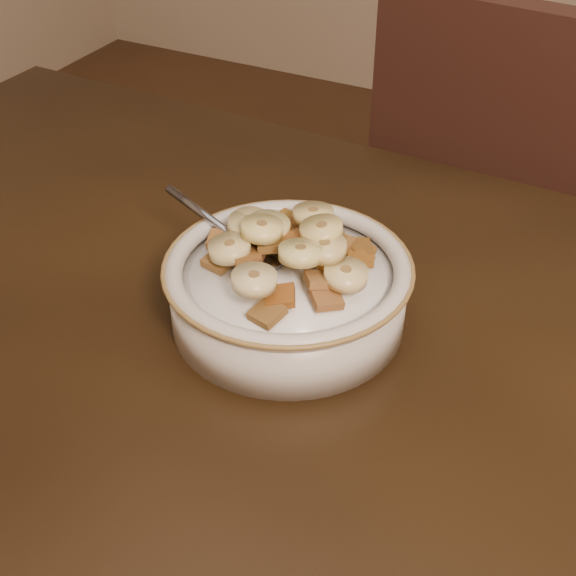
% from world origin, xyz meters
% --- Properties ---
extents(chair, '(0.41, 0.41, 0.84)m').
position_xyz_m(chair, '(-0.11, 0.47, 0.42)').
color(chair, black).
rests_on(chair, floor).
extents(cereal_bowl, '(0.17, 0.17, 0.04)m').
position_xyz_m(cereal_bowl, '(-0.17, 0.16, 0.77)').
color(cereal_bowl, beige).
rests_on(cereal_bowl, table).
extents(milk, '(0.14, 0.14, 0.00)m').
position_xyz_m(milk, '(-0.17, 0.16, 0.79)').
color(milk, white).
rests_on(milk, cereal_bowl).
extents(spoon, '(0.05, 0.04, 0.01)m').
position_xyz_m(spoon, '(-0.20, 0.17, 0.80)').
color(spoon, gray).
rests_on(spoon, cereal_bowl).
extents(cereal_square_0, '(0.03, 0.03, 0.01)m').
position_xyz_m(cereal_square_0, '(-0.13, 0.21, 0.80)').
color(cereal_square_0, brown).
rests_on(cereal_square_0, milk).
extents(cereal_square_1, '(0.03, 0.03, 0.01)m').
position_xyz_m(cereal_square_1, '(-0.20, 0.22, 0.80)').
color(cereal_square_1, brown).
rests_on(cereal_square_1, milk).
extents(cereal_square_2, '(0.02, 0.02, 0.01)m').
position_xyz_m(cereal_square_2, '(-0.22, 0.15, 0.80)').
color(cereal_square_2, brown).
rests_on(cereal_square_2, milk).
extents(cereal_square_3, '(0.03, 0.03, 0.01)m').
position_xyz_m(cereal_square_3, '(-0.19, 0.17, 0.81)').
color(cereal_square_3, brown).
rests_on(cereal_square_3, milk).
extents(cereal_square_4, '(0.03, 0.03, 0.01)m').
position_xyz_m(cereal_square_4, '(-0.16, 0.12, 0.80)').
color(cereal_square_4, '#955019').
rests_on(cereal_square_4, milk).
extents(cereal_square_5, '(0.02, 0.03, 0.01)m').
position_xyz_m(cereal_square_5, '(-0.19, 0.21, 0.80)').
color(cereal_square_5, '#956334').
rests_on(cereal_square_5, milk).
extents(cereal_square_6, '(0.02, 0.02, 0.01)m').
position_xyz_m(cereal_square_6, '(-0.20, 0.19, 0.81)').
color(cereal_square_6, brown).
rests_on(cereal_square_6, milk).
extents(cereal_square_7, '(0.02, 0.02, 0.01)m').
position_xyz_m(cereal_square_7, '(-0.21, 0.16, 0.80)').
color(cereal_square_7, '#9B5222').
rests_on(cereal_square_7, milk).
extents(cereal_square_8, '(0.02, 0.02, 0.01)m').
position_xyz_m(cereal_square_8, '(-0.21, 0.19, 0.80)').
color(cereal_square_8, brown).
rests_on(cereal_square_8, milk).
extents(cereal_square_9, '(0.03, 0.03, 0.01)m').
position_xyz_m(cereal_square_9, '(-0.14, 0.21, 0.80)').
color(cereal_square_9, brown).
rests_on(cereal_square_9, milk).
extents(cereal_square_10, '(0.02, 0.02, 0.01)m').
position_xyz_m(cereal_square_10, '(-0.20, 0.19, 0.80)').
color(cereal_square_10, '#995F26').
rests_on(cereal_square_10, milk).
extents(cereal_square_11, '(0.03, 0.03, 0.01)m').
position_xyz_m(cereal_square_11, '(-0.16, 0.11, 0.80)').
color(cereal_square_11, brown).
rests_on(cereal_square_11, milk).
extents(cereal_square_12, '(0.02, 0.02, 0.01)m').
position_xyz_m(cereal_square_12, '(-0.18, 0.17, 0.81)').
color(cereal_square_12, brown).
rests_on(cereal_square_12, milk).
extents(cereal_square_13, '(0.03, 0.03, 0.01)m').
position_xyz_m(cereal_square_13, '(-0.15, 0.20, 0.80)').
color(cereal_square_13, brown).
rests_on(cereal_square_13, milk).
extents(cereal_square_14, '(0.03, 0.03, 0.01)m').
position_xyz_m(cereal_square_14, '(-0.14, 0.17, 0.81)').
color(cereal_square_14, brown).
rests_on(cereal_square_14, milk).
extents(cereal_square_15, '(0.03, 0.03, 0.01)m').
position_xyz_m(cereal_square_15, '(-0.14, 0.15, 0.81)').
color(cereal_square_15, brown).
rests_on(cereal_square_15, milk).
extents(cereal_square_16, '(0.03, 0.03, 0.01)m').
position_xyz_m(cereal_square_16, '(-0.13, 0.20, 0.80)').
color(cereal_square_16, brown).
rests_on(cereal_square_16, milk).
extents(cereal_square_17, '(0.03, 0.03, 0.01)m').
position_xyz_m(cereal_square_17, '(-0.21, 0.18, 0.80)').
color(cereal_square_17, brown).
rests_on(cereal_square_17, milk).
extents(cereal_square_18, '(0.03, 0.03, 0.01)m').
position_xyz_m(cereal_square_18, '(-0.14, 0.17, 0.81)').
color(cereal_square_18, olive).
rests_on(cereal_square_18, milk).
extents(cereal_square_19, '(0.03, 0.03, 0.01)m').
position_xyz_m(cereal_square_19, '(-0.17, 0.23, 0.80)').
color(cereal_square_19, brown).
rests_on(cereal_square_19, milk).
extents(cereal_square_20, '(0.02, 0.02, 0.01)m').
position_xyz_m(cereal_square_20, '(-0.15, 0.20, 0.80)').
color(cereal_square_20, brown).
rests_on(cereal_square_20, milk).
extents(cereal_square_21, '(0.03, 0.03, 0.01)m').
position_xyz_m(cereal_square_21, '(-0.18, 0.22, 0.80)').
color(cereal_square_21, brown).
rests_on(cereal_square_21, milk).
extents(cereal_square_22, '(0.02, 0.02, 0.01)m').
position_xyz_m(cereal_square_22, '(-0.15, 0.20, 0.80)').
color(cereal_square_22, brown).
rests_on(cereal_square_22, milk).
extents(cereal_square_23, '(0.02, 0.02, 0.01)m').
position_xyz_m(cereal_square_23, '(-0.20, 0.16, 0.81)').
color(cereal_square_23, brown).
rests_on(cereal_square_23, milk).
extents(cereal_square_24, '(0.03, 0.03, 0.01)m').
position_xyz_m(cereal_square_24, '(-0.13, 0.14, 0.80)').
color(cereal_square_24, brown).
rests_on(cereal_square_24, milk).
extents(cereal_square_25, '(0.02, 0.02, 0.01)m').
position_xyz_m(cereal_square_25, '(-0.16, 0.19, 0.81)').
color(cereal_square_25, brown).
rests_on(cereal_square_25, milk).
extents(cereal_square_26, '(0.03, 0.03, 0.01)m').
position_xyz_m(cereal_square_26, '(-0.19, 0.20, 0.80)').
color(cereal_square_26, brown).
rests_on(cereal_square_26, milk).
extents(cereal_square_27, '(0.03, 0.03, 0.01)m').
position_xyz_m(cereal_square_27, '(-0.20, 0.15, 0.81)').
color(cereal_square_27, '#905A23').
rests_on(cereal_square_27, milk).
extents(cereal_square_28, '(0.03, 0.03, 0.01)m').
position_xyz_m(cereal_square_28, '(-0.22, 0.18, 0.80)').
color(cereal_square_28, brown).
rests_on(cereal_square_28, milk).
extents(cereal_square_29, '(0.03, 0.03, 0.01)m').
position_xyz_m(cereal_square_29, '(-0.16, 0.18, 0.82)').
color(cereal_square_29, '#9B5B1C').
rests_on(cereal_square_29, milk).
extents(cereal_square_30, '(0.03, 0.03, 0.01)m').
position_xyz_m(cereal_square_30, '(-0.17, 0.19, 0.81)').
color(cereal_square_30, brown).
rests_on(cereal_square_30, milk).
extents(cereal_square_31, '(0.03, 0.03, 0.01)m').
position_xyz_m(cereal_square_31, '(-0.23, 0.17, 0.80)').
color(cereal_square_31, brown).
rests_on(cereal_square_31, milk).
extents(banana_slice_0, '(0.04, 0.04, 0.01)m').
position_xyz_m(banana_slice_0, '(-0.12, 0.16, 0.81)').
color(banana_slice_0, '#E5D175').
rests_on(banana_slice_0, milk).
extents(banana_slice_1, '(0.04, 0.04, 0.01)m').
position_xyz_m(banana_slice_1, '(-0.15, 0.17, 0.82)').
color(banana_slice_1, '#D3B879').
rests_on(banana_slice_1, milk).
extents(banana_slice_2, '(0.04, 0.04, 0.01)m').
position_xyz_m(banana_slice_2, '(-0.15, 0.18, 0.82)').
color(banana_slice_2, '#D0C36B').
rests_on(banana_slice_2, milk).
extents(banana_slice_3, '(0.04, 0.04, 0.01)m').
position_xyz_m(banana_slice_3, '(-0.16, 0.15, 0.82)').
color(banana_slice_3, '#DFD26C').
rests_on(banana_slice_3, milk).
extents(banana_slice_4, '(0.04, 0.04, 0.01)m').
position_xyz_m(banana_slice_4, '(-0.21, 0.18, 0.81)').
color(banana_slice_4, tan).
rests_on(banana_slice_4, milk).
extents(banana_slice_5, '(0.04, 0.04, 0.01)m').
position_xyz_m(banana_slice_5, '(-0.17, 0.21, 0.82)').
color(banana_slice_5, '#D4BB7D').
rests_on(banana_slice_5, milk).
extents(banana_slice_6, '(0.04, 0.04, 0.01)m').
position_xyz_m(banana_slice_6, '(-0.21, 0.15, 0.81)').
color(banana_slice_6, '#C6BB80').
rests_on(banana_slice_6, milk).
extents(banana_slice_7, '(0.03, 0.03, 0.02)m').
position_xyz_m(banana_slice_7, '(-0.21, 0.18, 0.81)').
color(banana_slice_7, '#FAD68C').
rests_on(banana_slice_7, milk).
extents(banana_slice_8, '(0.04, 0.04, 0.01)m').
position_xyz_m(banana_slice_8, '(-0.17, 0.12, 0.82)').
color(banana_slice_8, beige).
rests_on(banana_slice_8, milk).
extents(banana_slice_9, '(0.03, 0.03, 0.01)m').
position_xyz_m(banana_slice_9, '(-0.20, 0.18, 0.82)').
color(banana_slice_9, '#E7D68B').
rests_on(banana_slice_9, milk).
extents(banana_slice_10, '(0.04, 0.04, 0.01)m').
position_xyz_m(banana_slice_10, '(-0.20, 0.17, 0.82)').
color(banana_slice_10, '#F1DF8A').
rests_on(banana_slice_10, milk).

